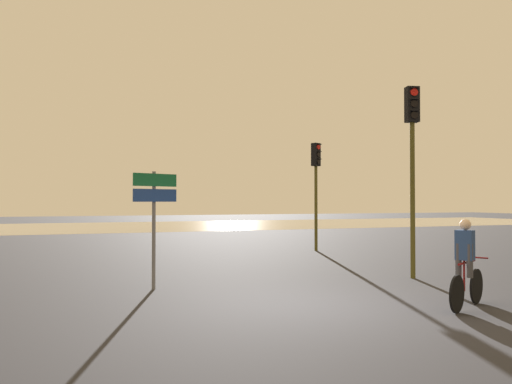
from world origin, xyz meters
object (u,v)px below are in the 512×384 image
at_px(traffic_light_far_right, 316,176).
at_px(direction_sign_post, 155,208).
at_px(traffic_light_near_right, 412,146).
at_px(cyclist, 466,263).

height_order(traffic_light_far_right, direction_sign_post, traffic_light_far_right).
xyz_separation_m(traffic_light_near_right, cyclist, (-1.37, -3.30, -2.52)).
bearing_deg(direction_sign_post, traffic_light_near_right, 150.49).
relative_size(traffic_light_near_right, traffic_light_far_right, 1.15).
bearing_deg(traffic_light_far_right, cyclist, 51.77).
bearing_deg(cyclist, traffic_light_near_right, 128.28).
bearing_deg(direction_sign_post, cyclist, 117.98).
distance_m(traffic_light_far_right, direction_sign_post, 9.77).
bearing_deg(traffic_light_far_right, traffic_light_near_right, 57.01).
distance_m(traffic_light_far_right, cyclist, 10.81).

